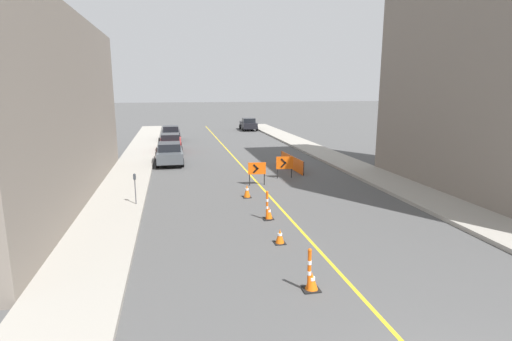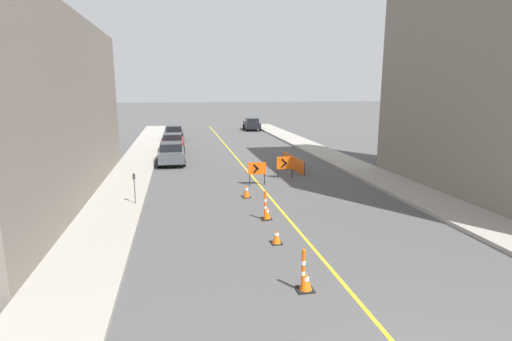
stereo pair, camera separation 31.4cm
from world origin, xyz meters
The scene contains 18 objects.
lane_stripe centered at (0.00, 26.72, 0.00)m, with size 0.12×53.44×0.01m.
sidewalk_left centered at (-7.51, 26.72, 0.09)m, with size 2.61×53.44×0.18m.
sidewalk_right centered at (7.51, 26.72, 0.09)m, with size 2.61×53.44×0.18m.
building_facade_left centered at (-11.81, 16.14, 4.45)m, with size 6.00×20.71×8.89m.
traffic_cone_second centered at (-1.18, 5.17, 0.26)m, with size 0.45×0.45×0.53m.
traffic_cone_third centered at (-1.15, 8.59, 0.26)m, with size 0.40×0.40×0.54m.
traffic_cone_fourth centered at (-0.89, 11.31, 0.28)m, with size 0.39×0.39×0.56m.
traffic_cone_fifth centered at (-1.18, 14.84, 0.33)m, with size 0.42×0.42×0.67m.
delineator_post_front centered at (-1.28, 5.11, 0.54)m, with size 0.33×0.33×1.25m.
delineator_post_rear centered at (-1.00, 11.21, 0.55)m, with size 0.31×0.31×1.27m.
arrow_barricade_primary centered at (-0.14, 17.30, 0.92)m, with size 1.01×0.16×1.32m.
arrow_barricade_secondary centered at (1.90, 18.72, 0.91)m, with size 1.05×0.16×1.34m.
safety_mesh_fence centered at (3.16, 21.34, 0.46)m, with size 0.26×4.58×0.91m.
parked_car_curb_near centered at (-5.01, 24.84, 0.80)m, with size 1.93×4.31×1.59m.
parked_car_curb_mid centered at (-4.94, 30.61, 0.80)m, with size 1.94×4.33×1.59m.
parked_car_curb_far centered at (-4.90, 38.05, 0.80)m, with size 1.94×4.32×1.59m.
parked_car_opposite_side centered at (5.03, 46.96, 0.80)m, with size 2.00×4.38×1.59m.
parking_meter_near_curb centered at (-6.55, 14.19, 1.19)m, with size 0.12×0.11×1.44m.
Camera 1 is at (-4.76, -4.42, 5.48)m, focal length 28.00 mm.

